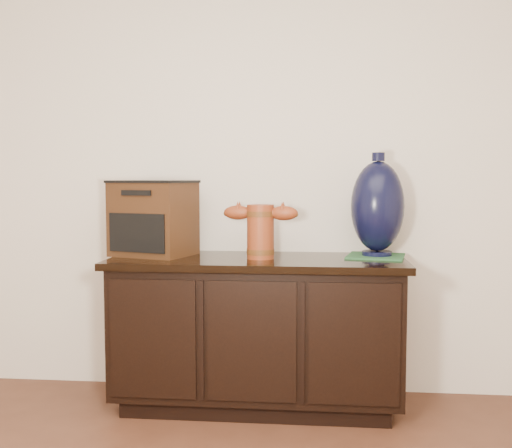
# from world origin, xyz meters

# --- Properties ---
(room) EXTENTS (5.00, 5.00, 5.00)m
(room) POSITION_xyz_m (0.00, 0.00, 1.30)
(room) COLOR #502B1B
(room) RESTS_ON ground
(sideboard) EXTENTS (1.46, 0.56, 0.75)m
(sideboard) POSITION_xyz_m (0.00, 2.23, 0.39)
(sideboard) COLOR black
(sideboard) RESTS_ON ground
(terracotta_vessel) EXTENTS (0.38, 0.15, 0.27)m
(terracotta_vessel) POSITION_xyz_m (0.02, 2.20, 0.91)
(terracotta_vessel) COLOR #98401B
(terracotta_vessel) RESTS_ON sideboard
(tv_radio) EXTENTS (0.46, 0.41, 0.38)m
(tv_radio) POSITION_xyz_m (-0.54, 2.28, 0.95)
(tv_radio) COLOR #3A1F0E
(tv_radio) RESTS_ON sideboard
(green_mat) EXTENTS (0.32, 0.32, 0.01)m
(green_mat) POSITION_xyz_m (0.59, 2.32, 0.76)
(green_mat) COLOR #295D32
(green_mat) RESTS_ON sideboard
(lamp_base) EXTENTS (0.31, 0.31, 0.51)m
(lamp_base) POSITION_xyz_m (0.60, 2.32, 1.01)
(lamp_base) COLOR black
(lamp_base) RESTS_ON green_mat
(spray_can) EXTENTS (0.06, 0.06, 0.17)m
(spray_can) POSITION_xyz_m (0.02, 2.33, 0.84)
(spray_can) COLOR #5C150F
(spray_can) RESTS_ON sideboard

